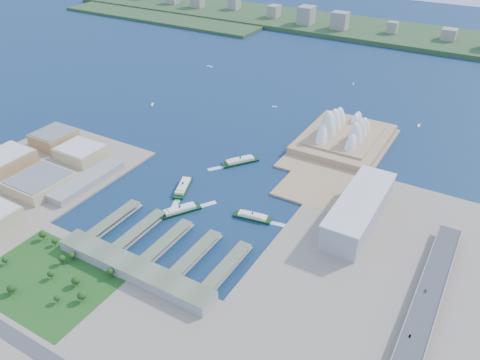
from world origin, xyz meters
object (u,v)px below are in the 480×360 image
Objects in this scene: ferry_b at (240,160)px; ferry_d at (253,215)px; ferry_a at (183,186)px; opera_house at (346,125)px; car_c at (425,291)px; car_b at (410,336)px; ferry_c at (180,209)px; toaster_building at (359,210)px.

ferry_d is (85.43, -114.09, -0.73)m from ferry_b.
ferry_b is (32.90, 103.31, 0.18)m from ferry_a.
opera_house is 351.09m from car_c.
opera_house is 3.12× the size of ferry_b.
opera_house is at bearing 123.00° from car_c.
ferry_b is 373.40m from car_b.
ferry_c is (-117.59, -295.16, -26.74)m from opera_house.
car_b reaches higher than ferry_c.
opera_house reaches higher than car_b.
car_c reaches higher than ferry_c.
ferry_b is at bearing 51.76° from ferry_a.
opera_house is 186.37m from ferry_b.
car_b is (305.75, -214.11, 10.02)m from ferry_b.
ferry_a is 0.97× the size of ferry_b.
ferry_b is 15.43× the size of car_b.
toaster_building reaches higher than ferry_d.
ferry_a is 356.47m from car_b.
ferry_b is at bearing -35.00° from car_b.
ferry_c reaches higher than ferry_d.
ferry_d is at bearing -125.28° from ferry_c.
ferry_b reaches higher than ferry_d.
ferry_a is at bearing -168.64° from toaster_building.
car_b is 0.78× the size of car_c.
car_c reaches higher than ferry_a.
ferry_a is at bearing -71.53° from ferry_b.
ferry_d is at bearing 170.82° from car_c.
car_c is (308.59, 1.02, 10.28)m from ferry_c.
car_b is at bearing -124.04° from ferry_d.
toaster_building is 188.05m from car_b.
ferry_d is 13.35× the size of car_b.
opera_house is 3.24× the size of ferry_c.
ferry_b is at bearing 27.21° from ferry_d.
opera_house is 48.19× the size of car_b.
car_b is (101.00, -158.55, -5.03)m from toaster_building.
ferry_c is at bearing -111.72° from opera_house.
ferry_c is at bearing -155.37° from toaster_building.
ferry_d is at bearing -153.87° from toaster_building.
car_b is at bearing -90.00° from car_c.
car_b is (220.32, -100.03, 10.75)m from ferry_d.
ferry_d is 223.45m from car_c.
ferry_a is at bearing -120.79° from opera_house.
toaster_building is 2.69× the size of ferry_b.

